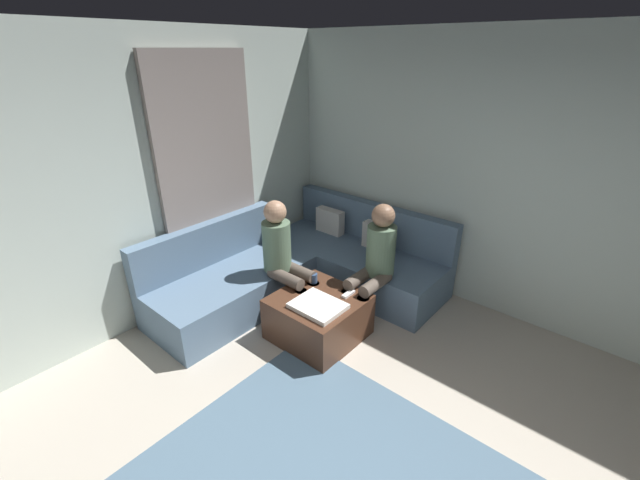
# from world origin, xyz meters

# --- Properties ---
(wall_back) EXTENTS (6.00, 0.12, 2.70)m
(wall_back) POSITION_xyz_m (0.00, 2.94, 1.35)
(wall_back) COLOR silver
(wall_back) RESTS_ON ground_plane
(wall_left) EXTENTS (0.12, 6.00, 2.70)m
(wall_left) POSITION_xyz_m (-2.94, 0.00, 1.35)
(wall_left) COLOR silver
(wall_left) RESTS_ON ground_plane
(curtain_panel) EXTENTS (0.06, 1.10, 2.50)m
(curtain_panel) POSITION_xyz_m (-2.84, 1.30, 1.25)
(curtain_panel) COLOR gray
(curtain_panel) RESTS_ON ground_plane
(sectional_couch) EXTENTS (2.10, 2.55, 0.87)m
(sectional_couch) POSITION_xyz_m (-2.08, 1.88, 0.28)
(sectional_couch) COLOR slate
(sectional_couch) RESTS_ON ground_plane
(ottoman) EXTENTS (0.76, 0.76, 0.42)m
(ottoman) POSITION_xyz_m (-1.42, 1.36, 0.21)
(ottoman) COLOR #4C2D1E
(ottoman) RESTS_ON ground_plane
(folded_blanket) EXTENTS (0.44, 0.36, 0.04)m
(folded_blanket) POSITION_xyz_m (-1.32, 1.24, 0.44)
(folded_blanket) COLOR white
(folded_blanket) RESTS_ON ottoman
(coffee_mug) EXTENTS (0.08, 0.08, 0.10)m
(coffee_mug) POSITION_xyz_m (-1.64, 1.54, 0.47)
(coffee_mug) COLOR #334C72
(coffee_mug) RESTS_ON ottoman
(game_remote) EXTENTS (0.05, 0.15, 0.02)m
(game_remote) POSITION_xyz_m (-1.24, 1.58, 0.43)
(game_remote) COLOR white
(game_remote) RESTS_ON ottoman
(person_on_couch_back) EXTENTS (0.30, 0.60, 1.20)m
(person_on_couch_back) POSITION_xyz_m (-1.20, 1.93, 0.66)
(person_on_couch_back) COLOR brown
(person_on_couch_back) RESTS_ON ground_plane
(person_on_couch_side) EXTENTS (0.60, 0.30, 1.20)m
(person_on_couch_side) POSITION_xyz_m (-1.93, 1.44, 0.66)
(person_on_couch_side) COLOR brown
(person_on_couch_side) RESTS_ON ground_plane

